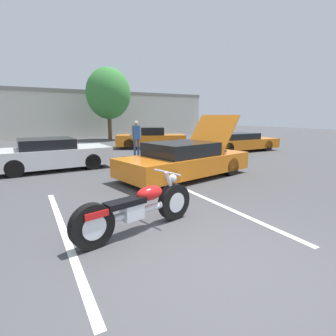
% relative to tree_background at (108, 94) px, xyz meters
% --- Properties ---
extents(ground_plane, '(80.00, 80.00, 0.00)m').
position_rel_tree_background_xyz_m(ground_plane, '(-4.39, -19.77, -3.86)').
color(ground_plane, '#474749').
extents(parking_stripe_foreground, '(0.12, 4.99, 0.01)m').
position_rel_tree_background_xyz_m(parking_stripe_foreground, '(-6.06, -17.59, -3.86)').
color(parking_stripe_foreground, white).
rests_on(parking_stripe_foreground, ground).
extents(parking_stripe_middle, '(0.12, 4.99, 0.01)m').
position_rel_tree_background_xyz_m(parking_stripe_middle, '(-2.71, -17.59, -3.86)').
color(parking_stripe_middle, white).
rests_on(parking_stripe_middle, ground).
extents(far_building, '(32.00, 4.20, 4.40)m').
position_rel_tree_background_xyz_m(far_building, '(-4.39, 5.37, -1.53)').
color(far_building, beige).
rests_on(far_building, ground).
extents(tree_background, '(3.66, 3.66, 5.98)m').
position_rel_tree_background_xyz_m(tree_background, '(0.00, 0.00, 0.00)').
color(tree_background, brown).
rests_on(tree_background, ground).
extents(motorcycle, '(2.41, 0.87, 0.99)m').
position_rel_tree_background_xyz_m(motorcycle, '(-4.90, -18.20, -3.44)').
color(motorcycle, black).
rests_on(motorcycle, ground).
extents(show_car_hood_open, '(4.79, 2.74, 2.05)m').
position_rel_tree_background_xyz_m(show_car_hood_open, '(-1.90, -15.01, -3.29)').
color(show_car_hood_open, orange).
rests_on(show_car_hood_open, ground).
extents(parked_car_right_row, '(4.77, 1.82, 1.06)m').
position_rel_tree_background_xyz_m(parked_car_right_row, '(4.41, -10.87, -3.34)').
color(parked_car_right_row, orange).
rests_on(parked_car_right_row, ground).
extents(parked_car_mid_right_row, '(4.66, 3.36, 1.32)m').
position_rel_tree_background_xyz_m(parked_car_mid_right_row, '(0.56, -6.99, -3.24)').
color(parked_car_mid_right_row, orange).
rests_on(parked_car_mid_right_row, ground).
extents(parked_car_mid_left_row, '(4.26, 2.09, 1.18)m').
position_rel_tree_background_xyz_m(parked_car_mid_left_row, '(-5.67, -11.45, -3.29)').
color(parked_car_mid_left_row, white).
rests_on(parked_car_mid_left_row, ground).
extents(spectator_midground, '(0.52, 0.23, 1.78)m').
position_rel_tree_background_xyz_m(spectator_midground, '(-1.53, -9.81, -2.80)').
color(spectator_midground, '#38476B').
rests_on(spectator_midground, ground).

